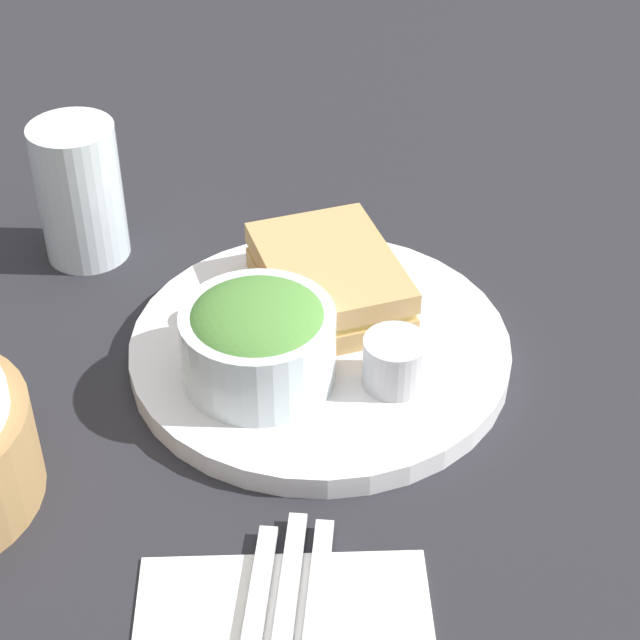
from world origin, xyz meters
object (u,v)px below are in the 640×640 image
object	(u,v)px
spoon	(254,626)
knife	(284,628)
plate	(320,349)
dressing_cup	(395,362)
drink_glass	(80,192)
salad_bowl	(258,338)
sandwich	(329,279)
fork	(314,630)

from	to	relation	value
spoon	knife	bearing A→B (deg)	90.00
plate	spoon	xyz separation A→B (m)	(-0.25, 0.05, -0.00)
dressing_cup	drink_glass	xyz separation A→B (m)	(0.20, 0.25, 0.02)
plate	salad_bowl	distance (m)	0.08
plate	sandwich	bearing A→B (deg)	-9.89
plate	drink_glass	distance (m)	0.26
plate	fork	size ratio (longest dim) A/B	1.76
salad_bowl	fork	distance (m)	0.22
plate	salad_bowl	world-z (taller)	salad_bowl
plate	spoon	distance (m)	0.26
salad_bowl	fork	bearing A→B (deg)	-171.19
knife	dressing_cup	bearing A→B (deg)	164.62
salad_bowl	knife	size ratio (longest dim) A/B	0.64
drink_glass	knife	world-z (taller)	drink_glass
dressing_cup	knife	distance (m)	0.22
sandwich	salad_bowl	bearing A→B (deg)	148.78
drink_glass	spoon	world-z (taller)	drink_glass
dressing_cup	spoon	world-z (taller)	dressing_cup
dressing_cup	knife	world-z (taller)	dressing_cup
knife	sandwich	bearing A→B (deg)	179.49
salad_bowl	drink_glass	world-z (taller)	drink_glass
fork	plate	bearing A→B (deg)	-175.98
sandwich	dressing_cup	world-z (taller)	sandwich
dressing_cup	plate	bearing A→B (deg)	46.47
salad_bowl	spoon	size ratio (longest dim) A/B	0.75
plate	knife	distance (m)	0.26
dressing_cup	fork	world-z (taller)	dressing_cup
fork	knife	xyz separation A→B (m)	(0.00, 0.02, 0.00)
dressing_cup	fork	bearing A→B (deg)	162.38
spoon	sandwich	bearing A→B (deg)	176.15
plate	knife	xyz separation A→B (m)	(-0.25, 0.03, -0.00)
sandwich	dressing_cup	bearing A→B (deg)	-156.58
plate	spoon	bearing A→B (deg)	169.14
plate	salad_bowl	bearing A→B (deg)	130.72
knife	salad_bowl	bearing A→B (deg)	-168.97
plate	sandwich	world-z (taller)	sandwich
drink_glass	fork	xyz separation A→B (m)	(-0.41, -0.19, -0.06)
plate	dressing_cup	xyz separation A→B (m)	(-0.05, -0.05, 0.03)
salad_bowl	knife	distance (m)	0.22
spoon	salad_bowl	bearing A→B (deg)	-173.74
sandwich	dressing_cup	distance (m)	0.11
sandwich	dressing_cup	size ratio (longest dim) A/B	3.38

